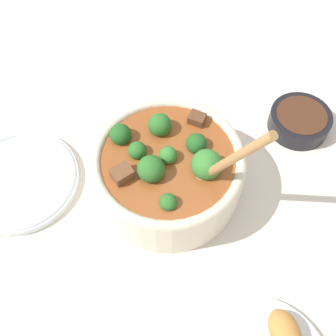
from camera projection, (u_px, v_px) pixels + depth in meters
name	position (u px, v px, depth m)	size (l,w,h in m)	color
ground_plane	(168.00, 187.00, 0.67)	(4.00, 4.00, 0.00)	silver
stew_bowl	(168.00, 170.00, 0.63)	(0.23, 0.25, 0.23)	beige
condiment_bowl	(300.00, 120.00, 0.72)	(0.10, 0.10, 0.03)	black
empty_plate	(18.00, 180.00, 0.67)	(0.19, 0.19, 0.02)	white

